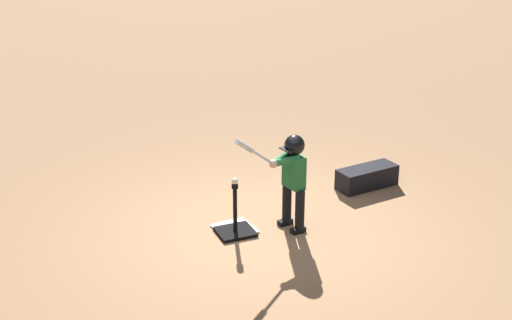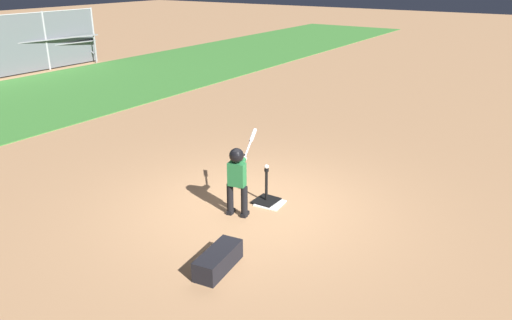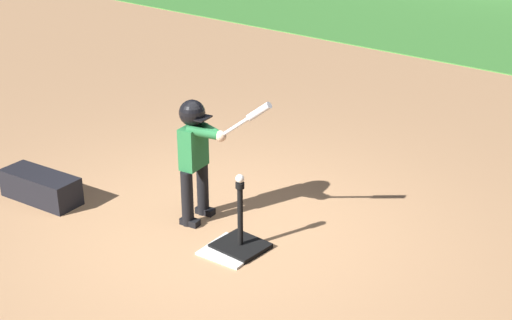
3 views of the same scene
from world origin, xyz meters
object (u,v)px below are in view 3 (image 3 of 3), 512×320
at_px(batter_child, 196,146).
at_px(equipment_bag, 41,187).
at_px(batting_tee, 240,239).
at_px(baseball, 240,179).

distance_m(batter_child, equipment_bag, 1.74).
xyz_separation_m(batting_tee, baseball, (0.00, 0.00, 0.58)).
distance_m(batting_tee, equipment_bag, 2.20).
height_order(baseball, equipment_bag, baseball).
bearing_deg(baseball, equipment_bag, -164.96).
bearing_deg(equipment_bag, batter_child, 18.28).
relative_size(baseball, equipment_bag, 0.09).
xyz_separation_m(batter_child, equipment_bag, (-1.47, -0.71, -0.61)).
relative_size(batting_tee, baseball, 8.48).
distance_m(batting_tee, baseball, 0.58).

